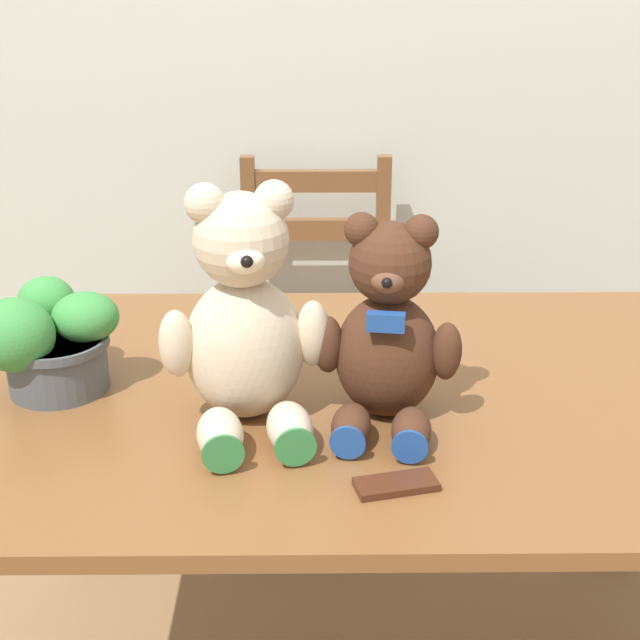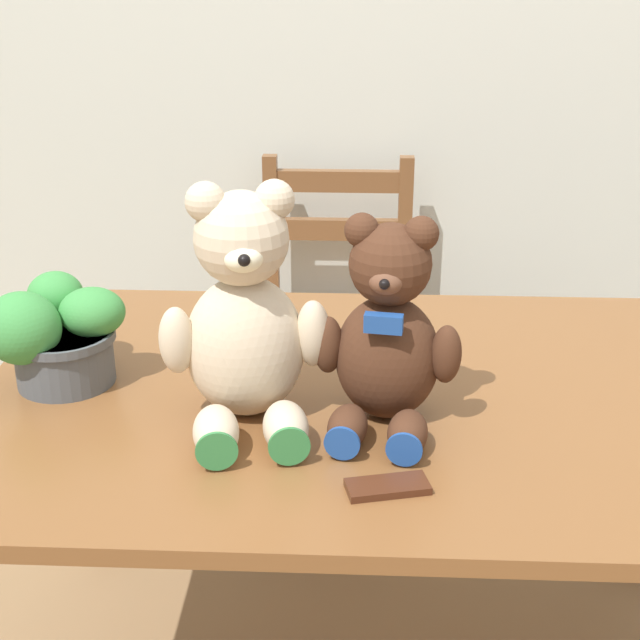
{
  "view_description": "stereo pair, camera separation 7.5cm",
  "coord_description": "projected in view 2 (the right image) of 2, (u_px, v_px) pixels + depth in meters",
  "views": [
    {
      "loc": [
        -0.11,
        -0.96,
        1.45
      ],
      "look_at": [
        -0.09,
        0.39,
        0.89
      ],
      "focal_mm": 50.0,
      "sensor_mm": 36.0,
      "label": 1
    },
    {
      "loc": [
        -0.03,
        -0.96,
        1.45
      ],
      "look_at": [
        -0.09,
        0.39,
        0.89
      ],
      "focal_mm": 50.0,
      "sensor_mm": 36.0,
      "label": 2
    }
  ],
  "objects": [
    {
      "name": "wall_back",
      "position": [
        375.0,
        6.0,
        2.44
      ],
      "size": [
        8.0,
        0.04,
        2.6
      ],
      "primitive_type": "cube",
      "color": "silver",
      "rests_on": "ground_plane"
    },
    {
      "name": "dining_table",
      "position": [
        373.0,
        430.0,
        1.64
      ],
      "size": [
        1.43,
        0.96,
        0.71
      ],
      "color": "brown",
      "rests_on": "ground_plane"
    },
    {
      "name": "wooden_chair_behind",
      "position": [
        336.0,
        329.0,
        2.53
      ],
      "size": [
        0.42,
        0.44,
        0.91
      ],
      "rotation": [
        0.0,
        0.0,
        3.14
      ],
      "color": "brown",
      "rests_on": "ground_plane"
    },
    {
      "name": "teddy_bear_left",
      "position": [
        245.0,
        321.0,
        1.45
      ],
      "size": [
        0.29,
        0.3,
        0.4
      ],
      "rotation": [
        0.0,
        0.0,
        3.31
      ],
      "color": "beige",
      "rests_on": "dining_table"
    },
    {
      "name": "teddy_bear_right",
      "position": [
        387.0,
        336.0,
        1.45
      ],
      "size": [
        0.25,
        0.26,
        0.35
      ],
      "rotation": [
        0.0,
        0.0,
        2.99
      ],
      "color": "#472819",
      "rests_on": "dining_table"
    },
    {
      "name": "potted_plant",
      "position": [
        56.0,
        334.0,
        1.59
      ],
      "size": [
        0.23,
        0.22,
        0.19
      ],
      "color": "#4C5156",
      "rests_on": "dining_table"
    },
    {
      "name": "chocolate_bar",
      "position": [
        388.0,
        487.0,
        1.31
      ],
      "size": [
        0.13,
        0.08,
        0.01
      ],
      "primitive_type": "cube",
      "rotation": [
        0.0,
        0.0,
        0.24
      ],
      "color": "#472314",
      "rests_on": "dining_table"
    }
  ]
}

